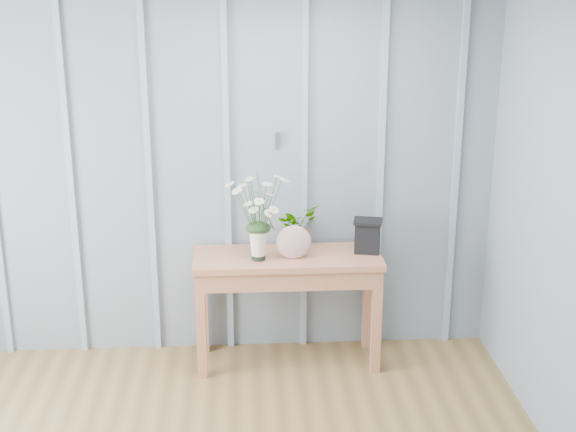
{
  "coord_description": "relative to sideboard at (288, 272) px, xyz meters",
  "views": [
    {
      "loc": [
        0.35,
        -2.78,
        2.57
      ],
      "look_at": [
        0.63,
        1.94,
        1.03
      ],
      "focal_mm": 50.0,
      "sensor_mm": 36.0,
      "label": 1
    }
  ],
  "objects": [
    {
      "name": "sideboard",
      "position": [
        0.0,
        0.0,
        0.0
      ],
      "size": [
        1.2,
        0.45,
        0.75
      ],
      "color": "#AF6C4C",
      "rests_on": "ground"
    },
    {
      "name": "spider_plant",
      "position": [
        0.07,
        0.14,
        0.26
      ],
      "size": [
        0.34,
        0.34,
        0.29
      ],
      "primitive_type": "imported",
      "rotation": [
        0.0,
        0.0,
        0.75
      ],
      "color": "#193518",
      "rests_on": "sideboard"
    },
    {
      "name": "daisy_vase",
      "position": [
        -0.19,
        -0.06,
        0.45
      ],
      "size": [
        0.38,
        0.29,
        0.54
      ],
      "color": "black",
      "rests_on": "sideboard"
    },
    {
      "name": "carved_box",
      "position": [
        0.52,
        0.03,
        0.23
      ],
      "size": [
        0.2,
        0.17,
        0.22
      ],
      "color": "black",
      "rests_on": "sideboard"
    },
    {
      "name": "room_shell",
      "position": [
        -0.63,
        -1.08,
        1.35
      ],
      "size": [
        4.0,
        4.5,
        2.5
      ],
      "color": "gray",
      "rests_on": "ground"
    },
    {
      "name": "felt_disc_vessel",
      "position": [
        0.04,
        -0.06,
        0.23
      ],
      "size": [
        0.22,
        0.06,
        0.22
      ],
      "primitive_type": "ellipsoid",
      "rotation": [
        0.0,
        0.0,
        -0.0
      ],
      "color": "#974F66",
      "rests_on": "sideboard"
    }
  ]
}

